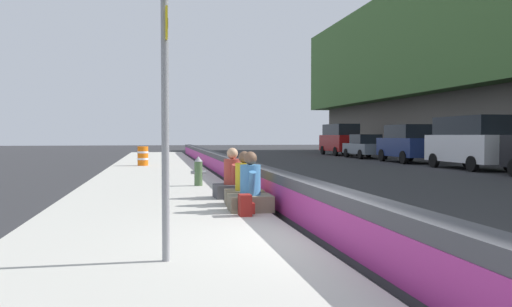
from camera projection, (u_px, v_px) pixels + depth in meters
ground_plane at (339, 248)px, 7.59m from camera, size 160.00×160.00×0.00m
sidewalk_strip at (155, 250)px, 7.09m from camera, size 80.00×4.40×0.14m
jersey_barrier at (339, 219)px, 7.58m from camera, size 76.00×0.45×0.85m
route_sign_post at (165, 87)px, 6.14m from camera, size 0.44×0.09×3.60m
fire_hydrant at (198, 171)px, 15.46m from camera, size 0.26×0.46×0.88m
seated_person_foreground at (250, 192)px, 10.30m from camera, size 0.76×0.86×1.18m
seated_person_middle at (244, 188)px, 11.26m from camera, size 0.75×0.87×1.16m
seated_person_rear at (232, 182)px, 12.51m from camera, size 0.77×0.89×1.20m
backpack at (246, 205)px, 9.69m from camera, size 0.32×0.28×0.40m
construction_barrel at (143, 156)px, 25.70m from camera, size 0.54×0.54×0.95m
parked_car_fourth at (470, 141)px, 24.99m from camera, size 5.10×2.10×2.56m
parked_car_midline at (407, 143)px, 31.19m from camera, size 4.85×2.17×2.28m
parked_car_far at (365, 146)px, 37.21m from camera, size 4.54×2.02×1.71m
parked_car_farther at (340, 139)px, 42.77m from camera, size 5.10×2.11×2.56m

